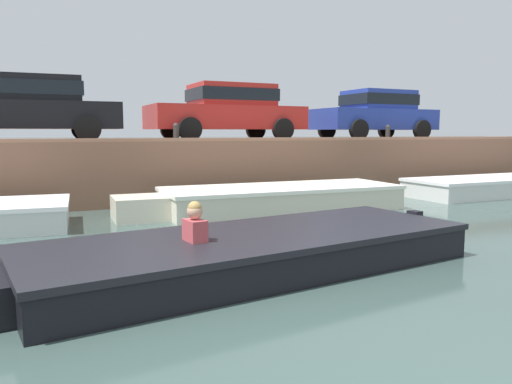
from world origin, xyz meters
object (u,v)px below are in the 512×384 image
motorboat_passing (238,254)px  mooring_bollard_mid (176,131)px  boat_moored_central_cream (271,199)px  boat_moored_east_white (502,186)px  car_left_inner_black (29,106)px  mooring_bollard_east (388,132)px  car_centre_red (228,110)px  car_right_inner_blue (376,113)px

motorboat_passing → mooring_bollard_mid: bearing=81.7°
boat_moored_central_cream → mooring_bollard_mid: (-1.63, 2.01, 1.52)m
boat_moored_central_cream → boat_moored_east_white: (7.41, 0.06, -0.02)m
car_left_inner_black → mooring_bollard_mid: (3.29, -1.12, -0.61)m
boat_moored_east_white → mooring_bollard_mid: bearing=167.8°
boat_moored_central_cream → mooring_bollard_east: size_ratio=14.58×
boat_moored_east_white → car_left_inner_black: size_ratio=1.49×
boat_moored_central_cream → boat_moored_east_white: 7.41m
mooring_bollard_mid → mooring_bollard_east: same height
motorboat_passing → mooring_bollard_mid: (0.93, 6.36, 1.56)m
motorboat_passing → boat_moored_central_cream: bearing=59.5°
boat_moored_central_cream → mooring_bollard_east: bearing=22.6°
boat_moored_east_white → motorboat_passing: 10.91m
mooring_bollard_mid → boat_moored_east_white: bearing=-12.2°
car_centre_red → car_right_inner_blue: 5.06m
mooring_bollard_east → boat_moored_central_cream: bearing=-157.4°
motorboat_passing → mooring_bollard_mid: mooring_bollard_mid is taller
mooring_bollard_mid → car_right_inner_blue: bearing=9.3°
car_centre_red → mooring_bollard_east: (4.67, -1.12, -0.61)m
boat_moored_east_white → mooring_bollard_east: 3.58m
boat_moored_east_white → car_centre_red: (-7.24, 3.08, 2.15)m
car_left_inner_black → mooring_bollard_east: 9.85m
car_centre_red → mooring_bollard_mid: bearing=-148.0°
car_right_inner_blue → motorboat_passing: bearing=-136.1°
boat_moored_central_cream → motorboat_passing: 5.05m
car_right_inner_blue → car_centre_red: bearing=-180.0°
motorboat_passing → car_right_inner_blue: car_right_inner_blue is taller
motorboat_passing → mooring_bollard_mid: size_ratio=16.08×
motorboat_passing → mooring_bollard_east: (7.40, 6.36, 1.56)m
boat_moored_east_white → mooring_bollard_mid: (-9.05, 1.96, 1.55)m
motorboat_passing → mooring_bollard_mid: 6.62m
boat_moored_east_white → car_right_inner_blue: (-2.18, 3.08, 2.15)m
boat_moored_east_white → car_right_inner_blue: car_right_inner_blue is taller
mooring_bollard_mid → mooring_bollard_east: (6.47, 0.00, 0.00)m
boat_moored_central_cream → mooring_bollard_mid: bearing=129.1°
motorboat_passing → boat_moored_east_white: bearing=23.8°
motorboat_passing → car_left_inner_black: 8.14m
car_left_inner_black → mooring_bollard_east: bearing=-6.6°
mooring_bollard_east → car_centre_red: bearing=166.5°
car_left_inner_black → car_right_inner_blue: bearing=0.0°
car_right_inner_blue → mooring_bollard_east: 1.34m
mooring_bollard_mid → boat_moored_central_cream: bearing=-50.9°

